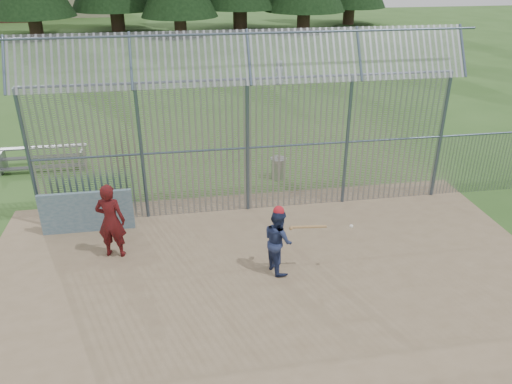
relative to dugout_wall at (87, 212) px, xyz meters
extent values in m
plane|color=#2D511E|center=(4.60, -2.90, -0.62)|extent=(120.00, 120.00, 0.00)
cube|color=#756047|center=(4.60, -3.40, -0.61)|extent=(14.00, 10.00, 0.02)
cube|color=#38566B|center=(0.00, 0.00, 0.00)|extent=(2.50, 0.12, 1.20)
imported|color=navy|center=(4.84, -2.71, 0.22)|extent=(0.82, 0.94, 1.65)
imported|color=maroon|center=(0.82, -1.38, 0.40)|extent=(0.82, 0.63, 2.01)
imported|color=slate|center=(8.78, 16.01, 0.09)|extent=(0.81, 0.68, 1.42)
sphere|color=red|center=(4.84, -2.71, 1.03)|extent=(0.26, 0.26, 0.26)
cylinder|color=#AA7F4C|center=(5.54, -2.86, 0.63)|extent=(0.85, 0.16, 0.07)
sphere|color=#AA7F4C|center=(5.11, -2.86, 0.63)|extent=(0.09, 0.09, 0.09)
sphere|color=white|center=(6.53, -3.05, 0.66)|extent=(0.09, 0.09, 0.09)
cylinder|color=#93969B|center=(5.98, 2.73, -0.27)|extent=(0.52, 0.52, 0.70)
cylinder|color=#9EA0A5|center=(5.98, 2.73, 0.10)|extent=(0.56, 0.56, 0.05)
sphere|color=#9EA0A5|center=(5.98, 2.73, 0.15)|extent=(0.10, 0.10, 0.10)
cube|color=slate|center=(-2.21, 4.57, -0.42)|extent=(3.00, 0.25, 0.05)
cube|color=slate|center=(-2.21, 4.92, -0.17)|extent=(3.00, 0.25, 0.05)
cube|color=slate|center=(-2.21, 5.27, 0.08)|extent=(3.00, 0.25, 0.05)
cube|color=gray|center=(-3.61, 4.92, -0.27)|extent=(0.06, 0.90, 0.70)
cube|color=slate|center=(-0.81, 4.92, -0.27)|extent=(0.06, 0.90, 0.70)
cylinder|color=#47566B|center=(-1.40, 0.60, 1.38)|extent=(0.10, 0.10, 4.00)
cylinder|color=#47566B|center=(1.60, 0.60, 1.38)|extent=(0.10, 0.10, 4.00)
cylinder|color=#47566B|center=(4.60, 0.60, 1.38)|extent=(0.10, 0.10, 4.00)
cylinder|color=#47566B|center=(7.60, 0.60, 1.38)|extent=(0.10, 0.10, 4.00)
cylinder|color=#47566B|center=(10.60, 0.60, 1.38)|extent=(0.10, 0.10, 4.00)
cylinder|color=#47566B|center=(4.60, 0.60, 3.38)|extent=(12.00, 0.07, 0.07)
cylinder|color=#47566B|center=(4.60, 0.60, 1.38)|extent=(12.00, 0.06, 0.06)
cube|color=gray|center=(4.60, 0.60, 1.38)|extent=(12.00, 0.02, 4.00)
cube|color=gray|center=(4.60, 0.23, 4.03)|extent=(12.00, 0.77, 1.31)
cylinder|color=#47566B|center=(10.60, 0.60, 0.38)|extent=(0.08, 0.08, 2.00)
cylinder|color=#332319|center=(-9.40, 37.10, 0.91)|extent=(1.19, 1.19, 3.06)
cylinder|color=#332319|center=(-2.40, 40.10, 1.09)|extent=(1.33, 1.33, 3.42)
cylinder|color=#332319|center=(3.60, 36.10, 0.82)|extent=(1.12, 1.12, 2.88)
cylinder|color=#332319|center=(9.60, 39.10, 1.18)|extent=(1.40, 1.40, 3.60)
cylinder|color=#332319|center=(15.60, 37.10, 1.00)|extent=(1.26, 1.26, 3.24)
cylinder|color=#332319|center=(21.60, 41.10, 0.91)|extent=(1.19, 1.19, 3.06)
camera|label=1|loc=(2.64, -12.78, 6.52)|focal=35.00mm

